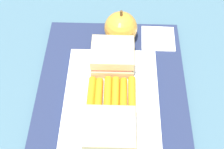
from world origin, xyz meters
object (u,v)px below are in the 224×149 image
Objects in this scene: sandwich_half_left at (110,132)px; apple at (121,28)px; food_tray at (111,100)px; sandwich_half_right at (113,57)px; paper_napkin at (158,38)px; carrot_sticks_bundle at (111,96)px.

sandwich_half_left is 1.01× the size of apple.
food_tray is 0.16m from apple.
food_tray is at bearing 180.00° from sandwich_half_right.
apple is 1.13× the size of paper_napkin.
sandwich_half_left is at bearing 180.00° from food_tray.
apple is (0.16, -0.01, 0.02)m from carrot_sticks_bundle.
carrot_sticks_bundle is (-0.00, 0.00, 0.01)m from food_tray.
apple reaches higher than carrot_sticks_bundle.
paper_napkin is at bearing -30.67° from food_tray.
food_tray reaches higher than paper_napkin.
sandwich_half_right is (0.16, 0.00, 0.00)m from sandwich_half_left.
sandwich_half_left is at bearing 176.44° from apple.
food_tray is 2.88× the size of sandwich_half_right.
food_tray is 0.08m from sandwich_half_left.
apple reaches higher than paper_napkin.
carrot_sticks_bundle is 0.19m from paper_napkin.
paper_napkin is (0.16, -0.09, -0.00)m from food_tray.
paper_napkin is (0.00, -0.08, -0.03)m from apple.
sandwich_half_left is 0.26m from paper_napkin.
sandwich_half_right is at bearing 0.00° from food_tray.
apple is at bearing -3.56° from sandwich_half_left.
sandwich_half_right is at bearing 130.83° from paper_napkin.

